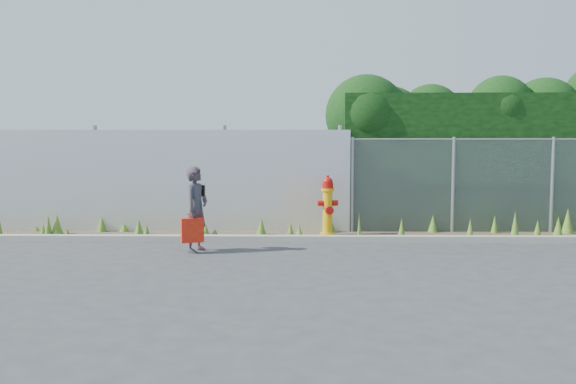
# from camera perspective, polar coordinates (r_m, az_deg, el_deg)

# --- Properties ---
(ground) EXTENTS (80.00, 80.00, 0.00)m
(ground) POSITION_cam_1_polar(r_m,az_deg,el_deg) (9.16, 1.76, -6.94)
(ground) COLOR #353638
(ground) RESTS_ON ground
(curb) EXTENTS (16.00, 0.22, 0.12)m
(curb) POSITION_cam_1_polar(r_m,az_deg,el_deg) (10.92, 1.61, -4.76)
(curb) COLOR gray
(curb) RESTS_ON ground
(weed_strip) EXTENTS (16.00, 1.36, 0.54)m
(weed_strip) POSITION_cam_1_polar(r_m,az_deg,el_deg) (11.56, 1.16, -3.84)
(weed_strip) COLOR #483A29
(weed_strip) RESTS_ON ground
(corrugated_fence) EXTENTS (8.50, 0.21, 2.30)m
(corrugated_fence) POSITION_cam_1_polar(r_m,az_deg,el_deg) (12.40, -13.63, 1.07)
(corrugated_fence) COLOR silver
(corrugated_fence) RESTS_ON ground
(chainlink_fence) EXTENTS (6.50, 0.07, 2.05)m
(chainlink_fence) POSITION_cam_1_polar(r_m,az_deg,el_deg) (12.79, 20.95, 0.68)
(chainlink_fence) COLOR gray
(chainlink_fence) RESTS_ON ground
(hedge) EXTENTS (7.68, 1.95, 3.77)m
(hedge) POSITION_cam_1_polar(r_m,az_deg,el_deg) (13.73, 19.39, 5.01)
(hedge) COLOR black
(hedge) RESTS_ON ground
(fire_hydrant) EXTENTS (0.42, 0.38, 1.25)m
(fire_hydrant) POSITION_cam_1_polar(r_m,az_deg,el_deg) (11.57, 4.05, -1.51)
(fire_hydrant) COLOR #DBA10B
(fire_hydrant) RESTS_ON ground
(woman) EXTENTS (0.53, 0.64, 1.50)m
(woman) POSITION_cam_1_polar(r_m,az_deg,el_deg) (9.95, -9.29, -1.73)
(woman) COLOR #0D4D57
(woman) RESTS_ON ground
(red_tote_bag) EXTENTS (0.38, 0.14, 0.50)m
(red_tote_bag) POSITION_cam_1_polar(r_m,az_deg,el_deg) (9.83, -9.70, -3.84)
(red_tote_bag) COLOR #C4370B
(black_shoulder_bag) EXTENTS (0.24, 0.10, 0.18)m
(black_shoulder_bag) POSITION_cam_1_polar(r_m,az_deg,el_deg) (10.11, -9.15, 0.18)
(black_shoulder_bag) COLOR black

